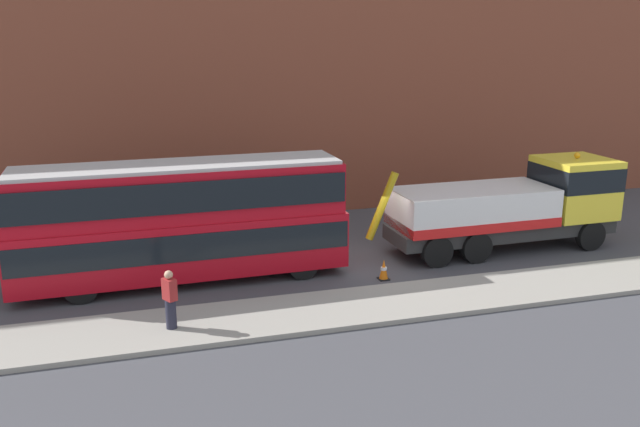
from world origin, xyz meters
name	(u,v)px	position (x,y,z in m)	size (l,w,h in m)	color
ground_plane	(364,261)	(0.00, 0.00, 0.00)	(120.00, 120.00, 0.00)	#424247
near_kerb	(409,301)	(0.00, -4.20, 0.07)	(60.00, 2.80, 0.15)	gray
building_facade	(307,36)	(0.00, 7.80, 8.07)	(60.00, 1.50, 16.00)	brown
recovery_tow_truck	(513,205)	(6.05, -0.19, 1.76)	(10.17, 2.81, 3.67)	#2D2D2D
double_decker_bus	(182,217)	(-6.57, -0.20, 2.23)	(11.09, 2.76, 4.06)	#B70C19
pedestrian_onlooker	(170,300)	(-7.31, -4.32, 0.99)	(0.42, 0.48, 1.71)	#232333
traffic_cone_near_bus	(384,270)	(-0.01, -2.04, 0.34)	(0.36, 0.36, 0.72)	orange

